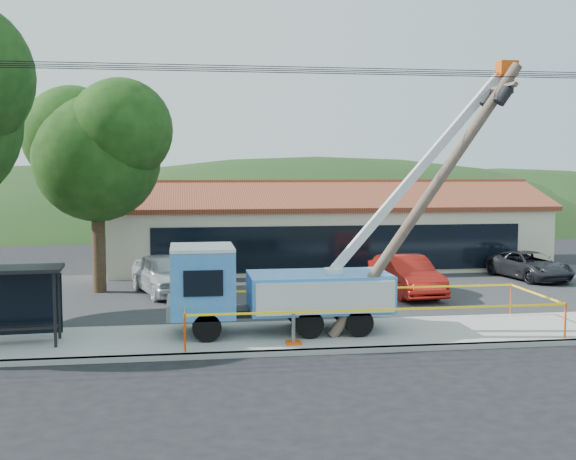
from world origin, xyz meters
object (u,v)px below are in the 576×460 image
(bus_shelter, at_px, (21,287))
(car_silver, at_px, (165,296))
(leaning_pole, at_px, (435,187))
(car_dark, at_px, (529,281))
(car_red, at_px, (406,297))
(utility_truck, at_px, (275,285))

(bus_shelter, bearing_deg, car_silver, 60.72)
(leaning_pole, relative_size, car_dark, 1.84)
(leaning_pole, bearing_deg, car_red, 78.99)
(utility_truck, distance_m, car_red, 8.82)
(utility_truck, bearing_deg, car_silver, 115.26)
(car_red, height_order, car_dark, car_red)
(car_red, bearing_deg, bus_shelter, -159.26)
(car_silver, relative_size, car_dark, 1.06)
(utility_truck, height_order, leaning_pole, utility_truck)
(car_silver, distance_m, car_dark, 16.89)
(car_silver, bearing_deg, leaning_pole, -62.85)
(bus_shelter, relative_size, car_silver, 0.51)
(leaning_pole, xyz_separation_m, car_red, (1.36, 7.00, -4.73))
(leaning_pole, height_order, car_red, leaning_pole)
(bus_shelter, relative_size, car_dark, 0.53)
(leaning_pole, height_order, bus_shelter, leaning_pole)
(utility_truck, relative_size, bus_shelter, 4.50)
(leaning_pole, height_order, car_silver, leaning_pole)
(bus_shelter, xyz_separation_m, car_red, (13.76, 6.48, -1.82))
(leaning_pole, relative_size, car_red, 1.75)
(leaning_pole, relative_size, car_silver, 1.74)
(utility_truck, relative_size, car_silver, 2.27)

